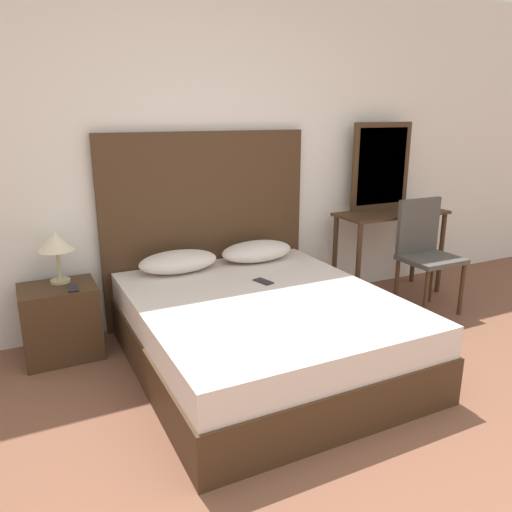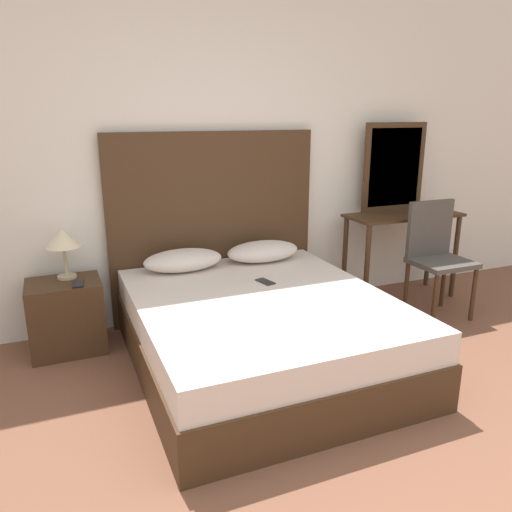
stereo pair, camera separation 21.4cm
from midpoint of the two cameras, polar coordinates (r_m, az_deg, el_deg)
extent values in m
cube|color=white|center=(4.03, -4.25, 11.77)|extent=(10.00, 0.06, 2.70)
cube|color=#422B19|center=(3.41, 2.45, -10.08)|extent=(1.62, 1.90, 0.30)
cube|color=silver|center=(3.31, 2.50, -6.24)|extent=(1.59, 1.87, 0.20)
cube|color=#422B19|center=(4.06, -3.27, 3.35)|extent=(1.70, 0.05, 1.51)
ellipsoid|color=silver|center=(3.80, -6.73, -0.49)|extent=(0.60, 0.32, 0.16)
ellipsoid|color=silver|center=(4.02, 2.33, 0.53)|extent=(0.60, 0.32, 0.16)
cube|color=#232328|center=(3.53, 2.80, -2.96)|extent=(0.10, 0.16, 0.01)
cube|color=#422B19|center=(3.77, -19.33, -6.54)|extent=(0.50, 0.40, 0.52)
cylinder|color=tan|center=(3.76, -19.28, -2.26)|extent=(0.13, 0.13, 0.02)
cylinder|color=tan|center=(3.73, -19.44, -0.58)|extent=(0.02, 0.02, 0.21)
cone|color=beige|center=(3.68, -19.68, 1.94)|extent=(0.24, 0.24, 0.13)
cube|color=black|center=(3.59, -18.09, -3.06)|extent=(0.08, 0.16, 0.01)
cube|color=#422B19|center=(4.65, 17.80, 4.45)|extent=(1.04, 0.42, 0.02)
cylinder|color=#422B19|center=(4.32, 13.93, -1.49)|extent=(0.04, 0.04, 0.76)
cylinder|color=#422B19|center=(4.94, 22.96, -0.12)|extent=(0.04, 0.04, 0.76)
cylinder|color=#422B19|center=(4.59, 11.42, -0.30)|extent=(0.04, 0.04, 0.76)
cylinder|color=#422B19|center=(5.17, 20.30, 0.86)|extent=(0.04, 0.04, 0.76)
cube|color=#422B19|center=(4.73, 16.76, 9.69)|extent=(0.63, 0.03, 0.78)
cube|color=#B2BCC6|center=(4.73, 16.83, 9.68)|extent=(0.54, 0.01, 0.69)
cube|color=#4C4742|center=(4.38, 21.83, -0.75)|extent=(0.46, 0.40, 0.04)
cube|color=#4C4742|center=(4.44, 20.56, 2.99)|extent=(0.44, 0.04, 0.47)
cylinder|color=#422B19|center=(4.20, 21.12, -4.88)|extent=(0.04, 0.04, 0.45)
cylinder|color=#422B19|center=(4.48, 24.86, -4.03)|extent=(0.04, 0.04, 0.45)
cylinder|color=#422B19|center=(4.44, 18.12, -3.49)|extent=(0.04, 0.04, 0.45)
cylinder|color=#422B19|center=(4.70, 21.85, -2.77)|extent=(0.04, 0.04, 0.45)
camera|label=1|loc=(0.11, -88.13, 0.54)|focal=35.00mm
camera|label=2|loc=(0.11, 91.87, -0.54)|focal=35.00mm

